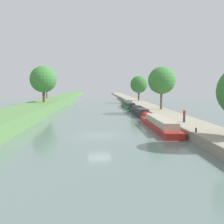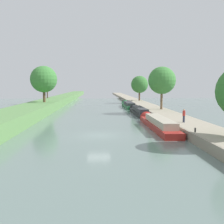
# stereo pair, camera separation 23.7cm
# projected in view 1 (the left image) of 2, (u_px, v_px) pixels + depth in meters

# --- Properties ---
(ground_plane) EXTENTS (160.00, 160.00, 0.00)m
(ground_plane) POSITION_uv_depth(u_px,v_px,m) (100.00, 135.00, 27.74)
(ground_plane) COLOR slate
(right_towpath) EXTENTS (4.46, 260.00, 0.91)m
(right_towpath) POSITION_uv_depth(u_px,v_px,m) (200.00, 130.00, 28.36)
(right_towpath) COLOR #9E937F
(right_towpath) RESTS_ON ground_plane
(stone_quay) EXTENTS (0.25, 260.00, 0.96)m
(stone_quay) POSITION_uv_depth(u_px,v_px,m) (179.00, 130.00, 28.22)
(stone_quay) COLOR gray
(stone_quay) RESTS_ON ground_plane
(narrowboat_red) EXTENTS (2.07, 15.28, 2.13)m
(narrowboat_red) POSITION_uv_depth(u_px,v_px,m) (158.00, 123.00, 32.51)
(narrowboat_red) COLOR maroon
(narrowboat_red) RESTS_ON ground_plane
(narrowboat_black) EXTENTS (1.88, 14.59, 1.98)m
(narrowboat_black) POSITION_uv_depth(u_px,v_px,m) (139.00, 111.00, 48.27)
(narrowboat_black) COLOR black
(narrowboat_black) RESTS_ON ground_plane
(narrowboat_green) EXTENTS (2.14, 15.12, 2.04)m
(narrowboat_green) POSITION_uv_depth(u_px,v_px,m) (128.00, 105.00, 63.86)
(narrowboat_green) COLOR #1E6033
(narrowboat_green) RESTS_ON ground_plane
(tree_rightbank_midnear) EXTENTS (5.19, 5.19, 8.08)m
(tree_rightbank_midnear) POSITION_uv_depth(u_px,v_px,m) (162.00, 80.00, 47.83)
(tree_rightbank_midnear) COLOR brown
(tree_rightbank_midnear) RESTS_ON right_towpath
(tree_rightbank_midfar) EXTENTS (5.11, 5.11, 7.37)m
(tree_rightbank_midfar) POSITION_uv_depth(u_px,v_px,m) (139.00, 85.00, 75.64)
(tree_rightbank_midfar) COLOR brown
(tree_rightbank_midfar) RESTS_ON right_towpath
(tree_leftbank_downstream) EXTENTS (3.51, 3.51, 6.76)m
(tree_leftbank_downstream) POSITION_uv_depth(u_px,v_px,m) (46.00, 80.00, 70.30)
(tree_leftbank_downstream) COLOR #4C3828
(tree_leftbank_downstream) RESTS_ON left_grassy_bank
(tree_leftbank_upstream) EXTENTS (5.61, 5.61, 7.68)m
(tree_leftbank_upstream) POSITION_uv_depth(u_px,v_px,m) (43.00, 79.00, 53.45)
(tree_leftbank_upstream) COLOR brown
(tree_leftbank_upstream) RESTS_ON left_grassy_bank
(person_walking) EXTENTS (0.34, 0.34, 1.66)m
(person_walking) POSITION_uv_depth(u_px,v_px,m) (184.00, 115.00, 31.18)
(person_walking) COLOR #282D42
(person_walking) RESTS_ON right_towpath
(mooring_bollard_near) EXTENTS (0.16, 0.16, 0.45)m
(mooring_bollard_near) POSITION_uv_depth(u_px,v_px,m) (196.00, 130.00, 24.54)
(mooring_bollard_near) COLOR black
(mooring_bollard_near) RESTS_ON right_towpath
(mooring_bollard_far) EXTENTS (0.16, 0.16, 0.45)m
(mooring_bollard_far) POSITION_uv_depth(u_px,v_px,m) (131.00, 101.00, 70.77)
(mooring_bollard_far) COLOR black
(mooring_bollard_far) RESTS_ON right_towpath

